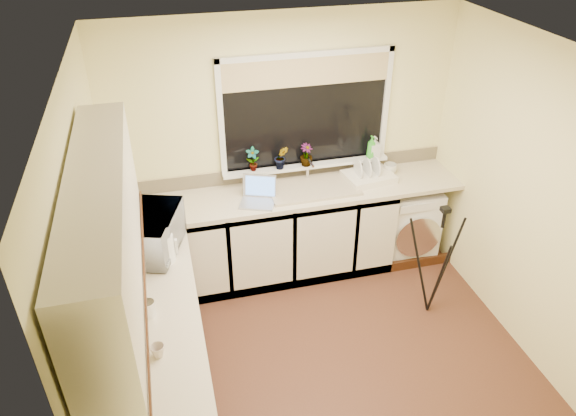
# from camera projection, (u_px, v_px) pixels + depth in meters

# --- Properties ---
(floor) EXTENTS (3.20, 3.20, 0.00)m
(floor) POSITION_uv_depth(u_px,v_px,m) (329.00, 357.00, 4.41)
(floor) COLOR #532F21
(floor) RESTS_ON ground
(ceiling) EXTENTS (3.20, 3.20, 0.00)m
(ceiling) POSITION_uv_depth(u_px,v_px,m) (346.00, 62.00, 3.11)
(ceiling) COLOR white
(ceiling) RESTS_ON ground
(wall_back) EXTENTS (3.20, 0.00, 3.20)m
(wall_back) POSITION_uv_depth(u_px,v_px,m) (284.00, 146.00, 4.99)
(wall_back) COLOR #FBF1A7
(wall_back) RESTS_ON ground
(wall_front) EXTENTS (3.20, 0.00, 3.20)m
(wall_front) POSITION_uv_depth(u_px,v_px,m) (438.00, 412.00, 2.53)
(wall_front) COLOR #FBF1A7
(wall_front) RESTS_ON ground
(wall_left) EXTENTS (0.00, 3.00, 3.00)m
(wall_left) POSITION_uv_depth(u_px,v_px,m) (98.00, 271.00, 3.42)
(wall_left) COLOR #FBF1A7
(wall_left) RESTS_ON ground
(wall_right) EXTENTS (0.00, 3.00, 3.00)m
(wall_right) POSITION_uv_depth(u_px,v_px,m) (534.00, 205.00, 4.09)
(wall_right) COLOR #FBF1A7
(wall_right) RESTS_ON ground
(base_cabinet_back) EXTENTS (2.55, 0.60, 0.86)m
(base_cabinet_back) POSITION_uv_depth(u_px,v_px,m) (259.00, 239.00, 5.09)
(base_cabinet_back) COLOR silver
(base_cabinet_back) RESTS_ON floor
(base_cabinet_left) EXTENTS (0.54, 2.40, 0.86)m
(base_cabinet_left) POSITION_uv_depth(u_px,v_px,m) (164.00, 382.00, 3.66)
(base_cabinet_left) COLOR silver
(base_cabinet_left) RESTS_ON floor
(worktop_back) EXTENTS (3.20, 0.60, 0.04)m
(worktop_back) POSITION_uv_depth(u_px,v_px,m) (292.00, 194.00, 4.92)
(worktop_back) COLOR beige
(worktop_back) RESTS_ON base_cabinet_back
(worktop_left) EXTENTS (0.60, 2.40, 0.04)m
(worktop_left) POSITION_uv_depth(u_px,v_px,m) (155.00, 335.00, 3.42)
(worktop_left) COLOR beige
(worktop_left) RESTS_ON base_cabinet_left
(upper_cabinet) EXTENTS (0.28, 1.90, 0.70)m
(upper_cabinet) POSITION_uv_depth(u_px,v_px,m) (106.00, 232.00, 2.78)
(upper_cabinet) COLOR silver
(upper_cabinet) RESTS_ON wall_left
(splashback_left) EXTENTS (0.02, 2.40, 0.45)m
(splashback_left) POSITION_uv_depth(u_px,v_px,m) (101.00, 314.00, 3.23)
(splashback_left) COLOR beige
(splashback_left) RESTS_ON wall_left
(splashback_back) EXTENTS (3.20, 0.02, 0.14)m
(splashback_back) POSITION_uv_depth(u_px,v_px,m) (284.00, 171.00, 5.11)
(splashback_back) COLOR beige
(splashback_back) RESTS_ON wall_back
(window_glass) EXTENTS (1.50, 0.02, 1.00)m
(window_glass) POSITION_uv_depth(u_px,v_px,m) (306.00, 112.00, 4.85)
(window_glass) COLOR black
(window_glass) RESTS_ON wall_back
(window_blind) EXTENTS (1.50, 0.02, 0.25)m
(window_blind) POSITION_uv_depth(u_px,v_px,m) (307.00, 72.00, 4.63)
(window_blind) COLOR tan
(window_blind) RESTS_ON wall_back
(windowsill) EXTENTS (1.60, 0.14, 0.03)m
(windowsill) POSITION_uv_depth(u_px,v_px,m) (306.00, 165.00, 5.07)
(windowsill) COLOR white
(windowsill) RESTS_ON wall_back
(sink) EXTENTS (0.82, 0.46, 0.03)m
(sink) POSITION_uv_depth(u_px,v_px,m) (313.00, 188.00, 4.95)
(sink) COLOR tan
(sink) RESTS_ON worktop_back
(faucet) EXTENTS (0.03, 0.03, 0.24)m
(faucet) POSITION_uv_depth(u_px,v_px,m) (308.00, 169.00, 5.04)
(faucet) COLOR silver
(faucet) RESTS_ON worktop_back
(washing_machine) EXTENTS (0.58, 0.56, 0.77)m
(washing_machine) POSITION_uv_depth(u_px,v_px,m) (406.00, 220.00, 5.45)
(washing_machine) COLOR white
(washing_machine) RESTS_ON floor
(laptop) EXTENTS (0.37, 0.35, 0.22)m
(laptop) POSITION_uv_depth(u_px,v_px,m) (258.00, 195.00, 4.75)
(laptop) COLOR #A0A0A8
(laptop) RESTS_ON worktop_back
(kettle) EXTENTS (0.17, 0.17, 0.22)m
(kettle) POSITION_uv_depth(u_px,v_px,m) (163.00, 248.00, 3.99)
(kettle) COLOR white
(kettle) RESTS_ON worktop_left
(dish_rack) EXTENTS (0.49, 0.39, 0.07)m
(dish_rack) POSITION_uv_depth(u_px,v_px,m) (368.00, 177.00, 5.09)
(dish_rack) COLOR white
(dish_rack) RESTS_ON worktop_back
(tripod) EXTENTS (0.67, 0.67, 1.10)m
(tripod) POSITION_uv_depth(u_px,v_px,m) (436.00, 262.00, 4.59)
(tripod) COLOR black
(tripod) RESTS_ON floor
(steel_jar) EXTENTS (0.08, 0.08, 0.11)m
(steel_jar) POSITION_uv_depth(u_px,v_px,m) (149.00, 309.00, 3.51)
(steel_jar) COLOR white
(steel_jar) RESTS_ON worktop_left
(microwave) EXTENTS (0.56, 0.68, 0.33)m
(microwave) POSITION_uv_depth(u_px,v_px,m) (150.00, 233.00, 4.07)
(microwave) COLOR silver
(microwave) RESTS_ON worktop_left
(plant_a) EXTENTS (0.13, 0.10, 0.23)m
(plant_a) POSITION_uv_depth(u_px,v_px,m) (253.00, 159.00, 4.89)
(plant_a) COLOR #999999
(plant_a) RESTS_ON windowsill
(plant_b) EXTENTS (0.14, 0.12, 0.23)m
(plant_b) POSITION_uv_depth(u_px,v_px,m) (281.00, 157.00, 4.92)
(plant_b) COLOR #999999
(plant_b) RESTS_ON windowsill
(plant_c) EXTENTS (0.15, 0.15, 0.21)m
(plant_c) POSITION_uv_depth(u_px,v_px,m) (306.00, 155.00, 4.98)
(plant_c) COLOR #999999
(plant_c) RESTS_ON windowsill
(soap_bottle_green) EXTENTS (0.11, 0.11, 0.22)m
(soap_bottle_green) POSITION_uv_depth(u_px,v_px,m) (371.00, 147.00, 5.11)
(soap_bottle_green) COLOR green
(soap_bottle_green) RESTS_ON windowsill
(soap_bottle_clear) EXTENTS (0.10, 0.10, 0.21)m
(soap_bottle_clear) POSITION_uv_depth(u_px,v_px,m) (374.00, 147.00, 5.13)
(soap_bottle_clear) COLOR #999999
(soap_bottle_clear) RESTS_ON windowsill
(cup_back) EXTENTS (0.15, 0.15, 0.10)m
(cup_back) POSITION_uv_depth(u_px,v_px,m) (390.00, 169.00, 5.18)
(cup_back) COLOR silver
(cup_back) RESTS_ON worktop_back
(cup_left) EXTENTS (0.10, 0.10, 0.08)m
(cup_left) POSITION_uv_depth(u_px,v_px,m) (158.00, 351.00, 3.22)
(cup_left) COLOR beige
(cup_left) RESTS_ON worktop_left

